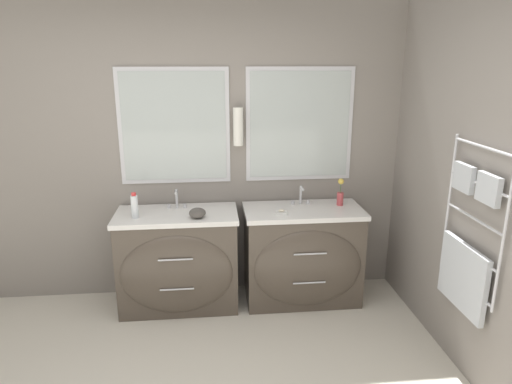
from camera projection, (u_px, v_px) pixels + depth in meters
wall_back at (186, 152)px, 3.99m from camera, size 5.45×0.17×2.60m
wall_right at (461, 180)px, 3.15m from camera, size 0.13×3.87×2.60m
vanity_left at (178, 260)px, 3.91m from camera, size 1.02×0.58×0.85m
vanity_right at (303, 255)px, 4.01m from camera, size 1.02×0.58×0.85m
faucet_left at (177, 200)px, 3.92m from camera, size 0.17×0.11×0.17m
faucet_right at (301, 196)px, 4.03m from camera, size 0.17×0.11×0.17m
toiletry_bottle at (135, 206)px, 3.68m from camera, size 0.06×0.06×0.21m
amenity_bowl at (197, 213)px, 3.70m from camera, size 0.14×0.14×0.08m
flower_vase at (340, 194)px, 4.00m from camera, size 0.06×0.06×0.24m
soap_dish at (281, 212)px, 3.78m from camera, size 0.09×0.06×0.04m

